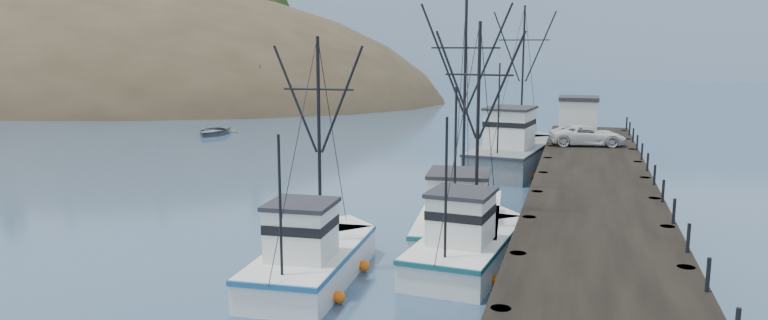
{
  "coord_description": "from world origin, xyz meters",
  "views": [
    {
      "loc": [
        13.17,
        -21.35,
        8.93
      ],
      "look_at": [
        2.83,
        14.58,
        2.5
      ],
      "focal_mm": 32.0,
      "sensor_mm": 36.0,
      "label": 1
    }
  ],
  "objects_px": {
    "pier": "(593,180)",
    "work_vessel": "(516,152)",
    "trawler_far": "(461,217)",
    "trawler_mid": "(314,258)",
    "pier_shed": "(578,114)",
    "motorboat": "(213,135)",
    "trawler_near": "(470,243)",
    "pickup_truck": "(587,135)"
  },
  "relations": [
    {
      "from": "trawler_far",
      "to": "pier_shed",
      "type": "relative_size",
      "value": 3.6
    },
    {
      "from": "work_vessel",
      "to": "pickup_truck",
      "type": "distance_m",
      "value": 5.12
    },
    {
      "from": "work_vessel",
      "to": "pier_shed",
      "type": "bearing_deg",
      "value": 56.86
    },
    {
      "from": "trawler_mid",
      "to": "pickup_truck",
      "type": "xyz_separation_m",
      "value": [
        10.09,
        24.88,
        1.88
      ]
    },
    {
      "from": "trawler_mid",
      "to": "trawler_far",
      "type": "height_order",
      "value": "trawler_far"
    },
    {
      "from": "trawler_near",
      "to": "pier_shed",
      "type": "distance_m",
      "value": 28.82
    },
    {
      "from": "trawler_near",
      "to": "work_vessel",
      "type": "xyz_separation_m",
      "value": [
        -0.2,
        22.03,
        0.41
      ]
    },
    {
      "from": "trawler_mid",
      "to": "motorboat",
      "type": "relative_size",
      "value": 1.84
    },
    {
      "from": "pier",
      "to": "trawler_far",
      "type": "bearing_deg",
      "value": -133.46
    },
    {
      "from": "pier",
      "to": "trawler_near",
      "type": "relative_size",
      "value": 4.34
    },
    {
      "from": "trawler_near",
      "to": "trawler_mid",
      "type": "bearing_deg",
      "value": -146.96
    },
    {
      "from": "pier_shed",
      "to": "motorboat",
      "type": "distance_m",
      "value": 34.88
    },
    {
      "from": "pier_shed",
      "to": "pickup_truck",
      "type": "distance_m",
      "value": 7.15
    },
    {
      "from": "pier_shed",
      "to": "motorboat",
      "type": "bearing_deg",
      "value": 173.3
    },
    {
      "from": "trawler_near",
      "to": "trawler_mid",
      "type": "distance_m",
      "value": 6.47
    },
    {
      "from": "pier",
      "to": "pickup_truck",
      "type": "distance_m",
      "value": 10.97
    },
    {
      "from": "trawler_mid",
      "to": "pier_shed",
      "type": "distance_m",
      "value": 33.41
    },
    {
      "from": "pier",
      "to": "trawler_mid",
      "type": "relative_size",
      "value": 4.62
    },
    {
      "from": "trawler_mid",
      "to": "motorboat",
      "type": "distance_m",
      "value": 43.89
    },
    {
      "from": "pier",
      "to": "motorboat",
      "type": "relative_size",
      "value": 8.51
    },
    {
      "from": "work_vessel",
      "to": "pickup_truck",
      "type": "xyz_separation_m",
      "value": [
        4.86,
        -0.68,
        1.47
      ]
    },
    {
      "from": "pickup_truck",
      "to": "trawler_mid",
      "type": "bearing_deg",
      "value": 147.62
    },
    {
      "from": "trawler_far",
      "to": "work_vessel",
      "type": "relative_size",
      "value": 0.82
    },
    {
      "from": "trawler_far",
      "to": "motorboat",
      "type": "height_order",
      "value": "trawler_far"
    },
    {
      "from": "trawler_near",
      "to": "trawler_mid",
      "type": "relative_size",
      "value": 1.06
    },
    {
      "from": "pier_shed",
      "to": "trawler_near",
      "type": "bearing_deg",
      "value": -97.96
    },
    {
      "from": "trawler_far",
      "to": "work_vessel",
      "type": "bearing_deg",
      "value": 87.23
    },
    {
      "from": "trawler_mid",
      "to": "pier",
      "type": "bearing_deg",
      "value": 53.43
    },
    {
      "from": "trawler_far",
      "to": "pier_shed",
      "type": "bearing_deg",
      "value": 78.29
    },
    {
      "from": "trawler_mid",
      "to": "motorboat",
      "type": "bearing_deg",
      "value": 124.86
    },
    {
      "from": "pier",
      "to": "pickup_truck",
      "type": "relative_size",
      "value": 8.8
    },
    {
      "from": "work_vessel",
      "to": "motorboat",
      "type": "height_order",
      "value": "work_vessel"
    },
    {
      "from": "work_vessel",
      "to": "pickup_truck",
      "type": "relative_size",
      "value": 2.8
    },
    {
      "from": "trawler_far",
      "to": "work_vessel",
      "type": "height_order",
      "value": "work_vessel"
    },
    {
      "from": "motorboat",
      "to": "trawler_far",
      "type": "bearing_deg",
      "value": -49.04
    },
    {
      "from": "pier",
      "to": "work_vessel",
      "type": "distance_m",
      "value": 12.69
    },
    {
      "from": "trawler_near",
      "to": "pier_shed",
      "type": "bearing_deg",
      "value": 82.04
    },
    {
      "from": "motorboat",
      "to": "trawler_near",
      "type": "bearing_deg",
      "value": -51.89
    },
    {
      "from": "motorboat",
      "to": "pickup_truck",
      "type": "bearing_deg",
      "value": -22.65
    },
    {
      "from": "trawler_mid",
      "to": "trawler_far",
      "type": "bearing_deg",
      "value": 60.28
    },
    {
      "from": "pier",
      "to": "trawler_near",
      "type": "xyz_separation_m",
      "value": [
        -4.93,
        -10.43,
        -0.87
      ]
    },
    {
      "from": "trawler_far",
      "to": "pier_shed",
      "type": "distance_m",
      "value": 24.98
    }
  ]
}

